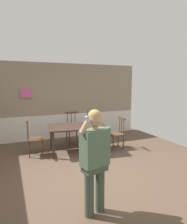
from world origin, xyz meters
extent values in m
plane|color=brown|center=(0.00, 0.00, 0.00)|extent=(7.05, 7.05, 0.00)
cube|color=gray|center=(0.00, 3.07, 1.79)|extent=(6.41, 0.12, 1.83)
cube|color=silver|center=(0.00, 3.08, 0.44)|extent=(6.41, 0.14, 0.87)
cube|color=silver|center=(0.00, 3.05, 0.87)|extent=(6.41, 0.05, 0.06)
cube|color=olive|center=(-1.01, 2.99, 1.67)|extent=(0.41, 0.03, 0.35)
cube|color=#E052B4|center=(-1.01, 2.97, 1.67)|extent=(0.33, 0.01, 0.27)
cube|color=#38281E|center=(0.27, 1.36, 0.74)|extent=(1.81, 1.24, 0.04)
cylinder|color=#38281E|center=(-0.53, 1.06, 0.36)|extent=(0.07, 0.07, 0.72)
cylinder|color=#38281E|center=(0.94, 0.85, 0.36)|extent=(0.07, 0.07, 0.72)
cylinder|color=#38281E|center=(-0.41, 1.87, 0.36)|extent=(0.07, 0.07, 0.72)
cylinder|color=#38281E|center=(1.06, 1.66, 0.36)|extent=(0.07, 0.07, 0.72)
cube|color=#513823|center=(0.38, 2.21, 0.46)|extent=(0.46, 0.46, 0.03)
cube|color=#513823|center=(0.39, 2.41, 1.00)|extent=(0.45, 0.05, 0.06)
cylinder|color=#513823|center=(0.52, 2.41, 0.75)|extent=(0.02, 0.02, 0.56)
cylinder|color=#513823|center=(0.39, 2.41, 0.75)|extent=(0.02, 0.02, 0.56)
cylinder|color=#513823|center=(0.26, 2.41, 0.75)|extent=(0.02, 0.02, 0.56)
cylinder|color=#513823|center=(0.56, 2.03, 0.22)|extent=(0.04, 0.04, 0.44)
cylinder|color=#513823|center=(0.20, 2.03, 0.22)|extent=(0.04, 0.04, 0.44)
cylinder|color=#513823|center=(0.57, 2.38, 0.22)|extent=(0.04, 0.04, 0.44)
cylinder|color=#513823|center=(0.21, 2.39, 0.22)|extent=(0.04, 0.04, 0.44)
cube|color=#513823|center=(-0.91, 1.53, 0.45)|extent=(0.49, 0.49, 0.03)
cube|color=#513823|center=(-1.11, 1.55, 0.98)|extent=(0.09, 0.44, 0.06)
cylinder|color=#513823|center=(-1.10, 1.68, 0.74)|extent=(0.02, 0.02, 0.54)
cylinder|color=#513823|center=(-1.11, 1.55, 0.74)|extent=(0.02, 0.02, 0.54)
cylinder|color=#513823|center=(-1.13, 1.42, 0.74)|extent=(0.02, 0.02, 0.54)
cylinder|color=#513823|center=(-0.72, 1.68, 0.22)|extent=(0.04, 0.04, 0.44)
cylinder|color=#513823|center=(-0.76, 1.33, 0.22)|extent=(0.04, 0.04, 0.44)
cylinder|color=#513823|center=(-1.07, 1.72, 0.22)|extent=(0.04, 0.04, 0.44)
cylinder|color=#513823|center=(-1.11, 1.37, 0.22)|extent=(0.04, 0.04, 0.44)
cube|color=#513823|center=(1.45, 1.19, 0.44)|extent=(0.45, 0.45, 0.03)
cube|color=#513823|center=(1.64, 1.18, 0.92)|extent=(0.06, 0.44, 0.06)
cylinder|color=#513823|center=(1.64, 1.05, 0.70)|extent=(0.02, 0.02, 0.49)
cylinder|color=#513823|center=(1.64, 1.18, 0.70)|extent=(0.02, 0.02, 0.49)
cylinder|color=#513823|center=(1.65, 1.32, 0.70)|extent=(0.02, 0.02, 0.49)
cylinder|color=#513823|center=(1.26, 1.03, 0.21)|extent=(0.04, 0.04, 0.42)
cylinder|color=#513823|center=(1.28, 1.37, 0.21)|extent=(0.04, 0.04, 0.42)
cylinder|color=#513823|center=(1.61, 1.01, 0.21)|extent=(0.04, 0.04, 0.42)
cylinder|color=#513823|center=(1.63, 1.36, 0.21)|extent=(0.04, 0.04, 0.42)
cylinder|color=#3A493A|center=(-0.32, -1.42, 0.39)|extent=(0.14, 0.14, 0.77)
cylinder|color=#3A493A|center=(-0.52, -1.47, 0.39)|extent=(0.14, 0.14, 0.77)
cube|color=#3A493A|center=(-0.42, -1.45, 0.74)|extent=(0.41, 0.29, 0.12)
cube|color=#4C664C|center=(-0.42, -1.45, 1.05)|extent=(0.45, 0.32, 0.55)
cylinder|color=#4C664C|center=(-0.17, -1.39, 1.06)|extent=(0.09, 0.09, 0.52)
cylinder|color=tan|center=(-0.59, -1.50, 1.38)|extent=(0.17, 0.10, 0.19)
cylinder|color=tan|center=(-0.42, -1.45, 1.35)|extent=(0.09, 0.09, 0.05)
sphere|color=tan|center=(-0.42, -1.45, 1.48)|extent=(0.21, 0.21, 0.21)
sphere|color=tan|center=(-0.42, -1.45, 1.51)|extent=(0.20, 0.20, 0.20)
cube|color=#B7B7BC|center=(-0.55, -1.51, 1.46)|extent=(0.09, 0.05, 0.17)
cylinder|color=black|center=(-0.55, -1.51, 1.58)|extent=(0.01, 0.01, 0.08)
camera|label=1|loc=(-1.54, -4.02, 1.98)|focal=31.80mm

